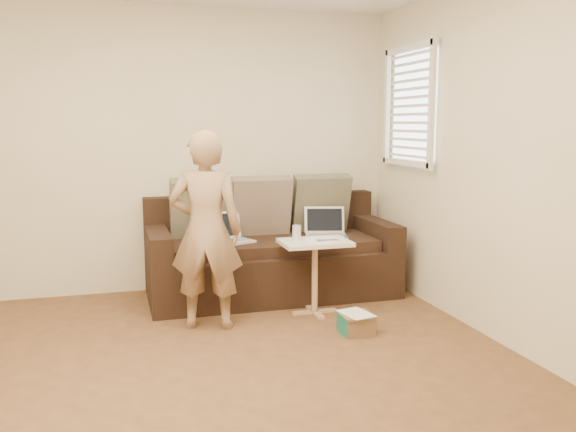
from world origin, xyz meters
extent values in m
plane|color=#52371E|center=(0.00, 0.00, 0.00)|extent=(4.50, 4.50, 0.00)
plane|color=beige|center=(0.00, 2.25, 1.30)|extent=(4.00, 0.00, 4.00)
plane|color=beige|center=(0.00, -2.25, 1.30)|extent=(4.00, 0.00, 4.00)
plane|color=beige|center=(2.00, 0.00, 1.30)|extent=(0.00, 4.50, 4.50)
imported|color=#967951|center=(0.06, 1.05, 0.75)|extent=(0.63, 0.51, 1.51)
camera|label=1|loc=(-0.61, -3.44, 1.55)|focal=38.02mm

